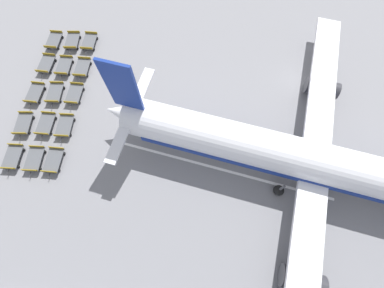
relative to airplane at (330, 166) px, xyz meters
name	(u,v)px	position (x,y,z in m)	size (l,w,h in m)	color
ground_plane	(300,82)	(-12.32, -1.53, -3.24)	(500.00, 500.00, 0.00)	gray
airplane	(330,166)	(0.00, 0.00, 0.00)	(41.77, 47.86, 11.72)	white
baggage_dolly_row_near_col_a	(54,40)	(-13.61, -35.11, -2.76)	(3.62, 1.94, 0.92)	#515459
baggage_dolly_row_near_col_b	(46,64)	(-9.58, -34.62, -2.76)	(3.59, 1.87, 0.92)	#515459
baggage_dolly_row_near_col_c	(35,93)	(-5.03, -34.28, -2.76)	(3.60, 1.88, 0.92)	#515459
baggage_dolly_row_near_col_d	(24,124)	(-0.78, -33.93, -2.76)	(3.66, 2.10, 0.92)	#515459
baggage_dolly_row_near_col_e	(13,157)	(3.36, -33.38, -2.76)	(3.64, 2.01, 0.92)	#515459
baggage_dolly_row_mid_a_col_a	(72,41)	(-13.94, -32.58, -2.76)	(3.66, 2.11, 0.92)	#515459
baggage_dolly_row_mid_a_col_b	(64,66)	(-9.65, -32.18, -2.76)	(3.63, 1.97, 0.92)	#515459
baggage_dolly_row_mid_a_col_c	(55,93)	(-5.47, -31.85, -2.76)	(3.65, 2.06, 0.92)	#515459
baggage_dolly_row_mid_a_col_d	(46,124)	(-1.16, -31.32, -2.76)	(3.62, 1.95, 0.92)	#515459
baggage_dolly_row_mid_a_col_e	(34,159)	(3.21, -30.91, -2.76)	(3.64, 2.02, 0.92)	#515459
baggage_dolly_row_mid_b_col_a	(89,42)	(-14.17, -30.25, -2.76)	(3.62, 1.95, 0.92)	#515459
baggage_dolly_row_mid_b_col_b	(82,68)	(-9.77, -29.75, -2.76)	(3.63, 1.96, 0.92)	#515459
baggage_dolly_row_mid_b_col_c	(75,94)	(-5.71, -29.39, -2.76)	(3.61, 1.92, 0.92)	#515459
baggage_dolly_row_mid_b_col_d	(65,126)	(-1.27, -29.02, -2.76)	(3.64, 2.01, 0.92)	#515459
baggage_dolly_row_mid_b_col_e	(54,160)	(3.02, -28.74, -2.76)	(3.62, 1.94, 0.92)	#515459
stand_guidance_stripe	(221,169)	(0.95, -10.31, -3.24)	(3.13, 24.52, 0.01)	white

